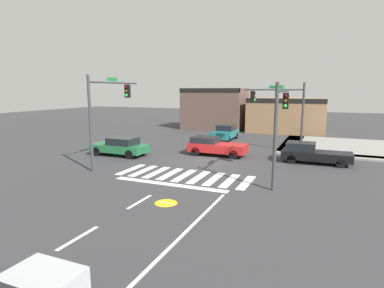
% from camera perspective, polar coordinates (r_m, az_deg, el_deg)
% --- Properties ---
extents(ground_plane, '(120.00, 120.00, 0.00)m').
position_cam_1_polar(ground_plane, '(23.52, 3.16, -2.99)').
color(ground_plane, '#353538').
extents(crosswalk_near, '(8.19, 2.96, 0.01)m').
position_cam_1_polar(crosswalk_near, '(19.48, -1.41, -5.66)').
color(crosswalk_near, silver).
rests_on(crosswalk_near, ground_plane).
extents(lane_markings, '(6.80, 20.25, 0.01)m').
position_cam_1_polar(lane_markings, '(12.76, -11.29, -14.30)').
color(lane_markings, white).
rests_on(lane_markings, ground_plane).
extents(bike_detector_marking, '(1.05, 1.05, 0.01)m').
position_cam_1_polar(bike_detector_marking, '(14.96, -4.68, -10.49)').
color(bike_detector_marking, yellow).
rests_on(bike_detector_marking, ground_plane).
extents(curb_corner_northeast, '(10.00, 10.60, 0.15)m').
position_cam_1_polar(curb_corner_northeast, '(31.41, 24.07, -0.48)').
color(curb_corner_northeast, gray).
rests_on(curb_corner_northeast, ground_plane).
extents(storefront_row, '(17.68, 6.11, 5.37)m').
position_cam_1_polar(storefront_row, '(41.46, 10.45, 5.70)').
color(storefront_row, brown).
rests_on(storefront_row, ground_plane).
extents(traffic_signal_southeast, '(0.32, 4.46, 5.53)m').
position_cam_1_polar(traffic_signal_southeast, '(18.10, 15.58, 5.01)').
color(traffic_signal_southeast, '#383A3D').
rests_on(traffic_signal_southeast, ground_plane).
extents(traffic_signal_southwest, '(0.32, 5.41, 6.08)m').
position_cam_1_polar(traffic_signal_southwest, '(22.19, -14.79, 6.93)').
color(traffic_signal_southwest, '#383A3D').
rests_on(traffic_signal_southwest, ground_plane).
extents(traffic_signal_northeast, '(4.98, 0.32, 5.74)m').
position_cam_1_polar(traffic_signal_northeast, '(27.50, 15.48, 6.71)').
color(traffic_signal_northeast, '#383A3D').
rests_on(traffic_signal_northeast, ground_plane).
extents(car_black, '(4.69, 1.79, 1.44)m').
position_cam_1_polar(car_black, '(24.19, 20.74, -1.55)').
color(car_black, black).
rests_on(car_black, ground_plane).
extents(car_red, '(4.53, 1.89, 1.44)m').
position_cam_1_polar(car_red, '(25.34, 4.19, -0.37)').
color(car_red, red).
rests_on(car_red, ground_plane).
extents(car_teal, '(1.90, 4.37, 1.52)m').
position_cam_1_polar(car_teal, '(33.24, 5.91, 2.03)').
color(car_teal, '#196B70').
rests_on(car_teal, ground_plane).
extents(car_green, '(4.49, 1.91, 1.46)m').
position_cam_1_polar(car_green, '(25.82, -12.73, -0.39)').
color(car_green, '#1E6638').
rests_on(car_green, ground_plane).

